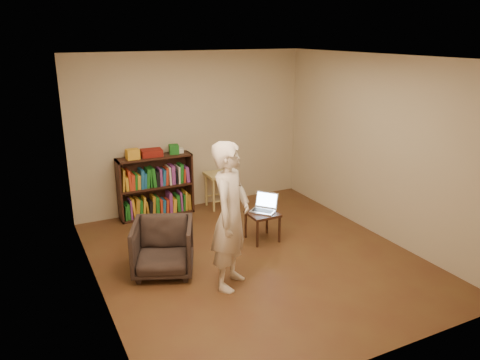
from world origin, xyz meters
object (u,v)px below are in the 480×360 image
bookshelf (156,189)px  armchair (163,248)px  stool (219,180)px  laptop (264,207)px  side_table (263,217)px  person (231,216)px

bookshelf → armchair: (-0.49, -1.92, -0.10)m
stool → laptop: bearing=-86.8°
stool → armchair: bearing=-130.9°
stool → side_table: bearing=-89.4°
armchair → side_table: size_ratio=1.76×
side_table → laptop: (0.06, 0.07, 0.13)m
stool → person: (-0.93, -2.44, 0.39)m
side_table → armchair: bearing=-169.6°
stool → person: size_ratio=0.34×
armchair → side_table: (1.57, 0.29, 0.01)m
laptop → person: (-1.01, -1.00, 0.40)m
bookshelf → armchair: 1.98m
stool → side_table: 1.51m
bookshelf → stool: size_ratio=1.99×
bookshelf → person: size_ratio=0.69×
armchair → person: (0.62, -0.64, 0.54)m
bookshelf → laptop: bearing=-53.7°
laptop → bookshelf: bearing=176.9°
person → side_table: bearing=0.5°
side_table → person: (-0.94, -0.93, 0.52)m
side_table → laptop: 0.16m
bookshelf → side_table: bookshelf is taller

